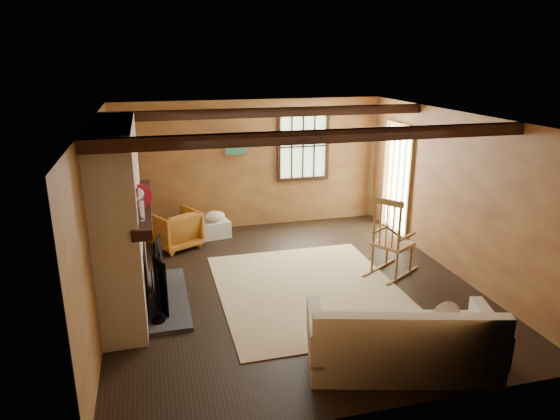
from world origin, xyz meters
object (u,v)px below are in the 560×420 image
object	(u,v)px
fireplace	(123,226)
armchair	(176,229)
sofa	(402,344)
laundry_basket	(215,229)
rocking_chair	(391,242)

from	to	relation	value
fireplace	armchair	xyz separation A→B (m)	(0.72, 1.94, -0.78)
fireplace	sofa	xyz separation A→B (m)	(2.81, -2.18, -0.82)
laundry_basket	armchair	size ratio (longest dim) A/B	0.69
sofa	fireplace	bearing A→B (deg)	157.45
rocking_chair	fireplace	bearing A→B (deg)	57.99
rocking_chair	armchair	bearing A→B (deg)	25.44
fireplace	laundry_basket	xyz separation A→B (m)	(1.44, 2.29, -0.95)
fireplace	laundry_basket	world-z (taller)	fireplace
sofa	armchair	xyz separation A→B (m)	(-2.08, 4.13, 0.05)
laundry_basket	armchair	xyz separation A→B (m)	(-0.71, -0.35, 0.18)
laundry_basket	armchair	distance (m)	0.81
fireplace	armchair	distance (m)	2.21
sofa	laundry_basket	xyz separation A→B (m)	(-1.37, 4.47, -0.13)
fireplace	sofa	size ratio (longest dim) A/B	1.14
fireplace	laundry_basket	distance (m)	2.87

